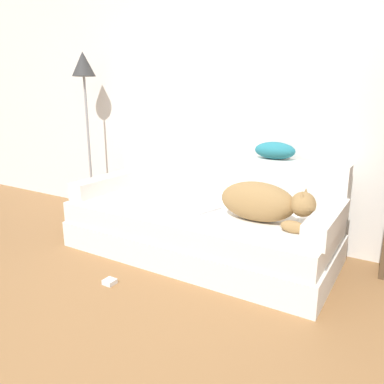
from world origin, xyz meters
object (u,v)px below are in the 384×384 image
at_px(throw_pillow, 275,151).
at_px(dog, 263,202).
at_px(couch, 198,231).
at_px(floor_lamp, 85,84).
at_px(laptop, 198,207).
at_px(power_adapter, 110,282).

bearing_deg(throw_pillow, dog, -78.53).
bearing_deg(dog, couch, 175.48).
bearing_deg(floor_lamp, laptop, -11.65).
xyz_separation_m(laptop, power_adapter, (-0.26, -0.74, -0.37)).
relative_size(couch, laptop, 6.20).
bearing_deg(floor_lamp, dog, -9.57).
distance_m(throw_pillow, floor_lamp, 2.00).
height_order(laptop, floor_lamp, floor_lamp).
distance_m(dog, floor_lamp, 2.20).
height_order(dog, laptop, dog).
xyz_separation_m(dog, floor_lamp, (-2.02, 0.34, 0.81)).
bearing_deg(dog, floor_lamp, 170.43).
bearing_deg(throw_pillow, laptop, -137.76).
bearing_deg(couch, laptop, -59.99).
bearing_deg(dog, throw_pillow, 101.47).
bearing_deg(laptop, couch, 136.50).
relative_size(couch, floor_lamp, 1.27).
bearing_deg(couch, dog, -4.52).
height_order(laptop, power_adapter, laptop).
bearing_deg(power_adapter, laptop, 70.91).
height_order(couch, laptop, laptop).
bearing_deg(power_adapter, floor_lamp, 139.51).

